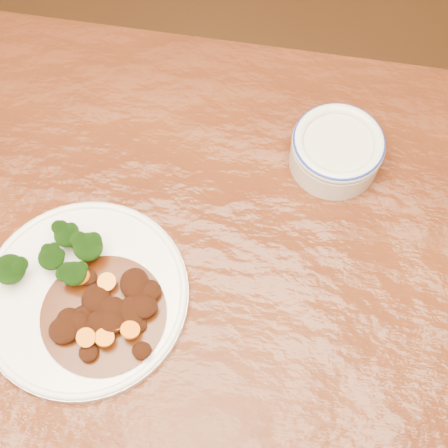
{
  "coord_description": "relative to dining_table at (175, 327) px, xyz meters",
  "views": [
    {
      "loc": [
        0.08,
        -0.24,
        1.51
      ],
      "look_at": [
        0.06,
        0.12,
        0.77
      ],
      "focal_mm": 50.0,
      "sensor_mm": 36.0,
      "label": 1
    }
  ],
  "objects": [
    {
      "name": "ground",
      "position": [
        0.0,
        0.0,
        -0.67
      ],
      "size": [
        4.0,
        4.0,
        0.0
      ],
      "primitive_type": "plane",
      "color": "#482812",
      "rests_on": "ground"
    },
    {
      "name": "mince_stew",
      "position": [
        -0.08,
        -0.01,
        0.1
      ],
      "size": [
        0.16,
        0.16,
        0.03
      ],
      "color": "#401806",
      "rests_on": "dinner_plate"
    },
    {
      "name": "dinner_plate",
      "position": [
        -0.11,
        0.01,
        0.09
      ],
      "size": [
        0.27,
        0.27,
        0.02
      ],
      "rotation": [
        0.0,
        0.0,
        0.21
      ],
      "color": "white",
      "rests_on": "dining_table"
    },
    {
      "name": "dining_table",
      "position": [
        0.0,
        0.0,
        0.0
      ],
      "size": [
        1.59,
        1.06,
        0.75
      ],
      "rotation": [
        0.0,
        0.0,
        -0.11
      ],
      "color": "#53240E",
      "rests_on": "ground"
    },
    {
      "name": "dip_bowl",
      "position": [
        0.21,
        0.23,
        0.11
      ],
      "size": [
        0.13,
        0.13,
        0.06
      ],
      "rotation": [
        0.0,
        0.0,
        0.14
      ],
      "color": "beige",
      "rests_on": "dining_table"
    },
    {
      "name": "broccoli_florets",
      "position": [
        -0.15,
        0.05,
        0.12
      ],
      "size": [
        0.13,
        0.09,
        0.04
      ],
      "color": "#5E8645",
      "rests_on": "dinner_plate"
    }
  ]
}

